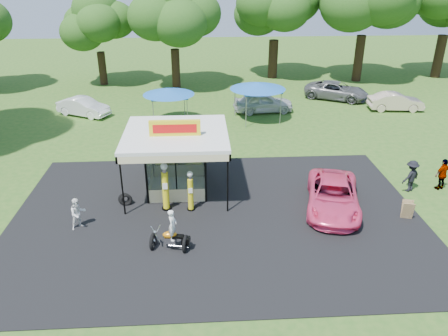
{
  "coord_description": "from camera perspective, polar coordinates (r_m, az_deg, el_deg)",
  "views": [
    {
      "loc": [
        -0.76,
        -16.45,
        11.32
      ],
      "look_at": [
        0.46,
        4.0,
        1.7
      ],
      "focal_mm": 35.0,
      "sensor_mm": 36.0,
      "label": 1
    }
  ],
  "objects": [
    {
      "name": "bg_car_d",
      "position": [
        41.77,
        14.49,
        9.76
      ],
      "size": [
        6.25,
        5.05,
        1.58
      ],
      "primitive_type": "imported",
      "rotation": [
        0.0,
        0.0,
        1.07
      ],
      "color": "slate",
      "rests_on": "ground"
    },
    {
      "name": "gas_station_kiosk",
      "position": [
        23.5,
        -6.15,
        1.05
      ],
      "size": [
        5.4,
        5.4,
        4.18
      ],
      "color": "white",
      "rests_on": "ground"
    },
    {
      "name": "gas_pump_right",
      "position": [
        21.75,
        -4.4,
        -3.12
      ],
      "size": [
        0.41,
        0.41,
        2.18
      ],
      "color": "black",
      "rests_on": "ground"
    },
    {
      "name": "tent_east",
      "position": [
        34.4,
        4.43,
        10.63
      ],
      "size": [
        4.32,
        4.32,
        3.02
      ],
      "rotation": [
        0.0,
        0.0,
        0.22
      ],
      "color": "gray",
      "rests_on": "ground"
    },
    {
      "name": "ground",
      "position": [
        19.98,
        -0.65,
        -9.36
      ],
      "size": [
        120.0,
        120.0,
        0.0
      ],
      "primitive_type": "plane",
      "color": "#2A561B",
      "rests_on": "ground"
    },
    {
      "name": "tent_west",
      "position": [
        33.9,
        -7.25,
        9.84
      ],
      "size": [
        3.92,
        3.92,
        2.74
      ],
      "rotation": [
        0.0,
        0.0,
        0.11
      ],
      "color": "gray",
      "rests_on": "ground"
    },
    {
      "name": "bg_car_e",
      "position": [
        39.98,
        21.5,
        8.07
      ],
      "size": [
        4.62,
        1.94,
        1.48
      ],
      "primitive_type": "imported",
      "rotation": [
        0.0,
        0.0,
        1.49
      ],
      "color": "beige",
      "rests_on": "ground"
    },
    {
      "name": "oak_far_b",
      "position": [
        46.56,
        -16.2,
        17.41
      ],
      "size": [
        7.61,
        7.61,
        9.08
      ],
      "color": "black",
      "rests_on": "ground"
    },
    {
      "name": "gas_pump_left",
      "position": [
        21.84,
        -7.66,
        -2.57
      ],
      "size": [
        0.48,
        0.48,
        2.59
      ],
      "color": "black",
      "rests_on": "ground"
    },
    {
      "name": "spectator_east_b",
      "position": [
        26.6,
        26.66,
        -0.74
      ],
      "size": [
        1.15,
        0.78,
        1.81
      ],
      "primitive_type": "imported",
      "rotation": [
        0.0,
        0.0,
        3.49
      ],
      "color": "gray",
      "rests_on": "ground"
    },
    {
      "name": "bg_car_a",
      "position": [
        37.67,
        -17.89,
        7.61
      ],
      "size": [
        4.67,
        3.4,
        1.47
      ],
      "primitive_type": "imported",
      "rotation": [
        0.0,
        0.0,
        1.1
      ],
      "color": "white",
      "rests_on": "ground"
    },
    {
      "name": "spectator_east_a",
      "position": [
        25.68,
        23.23,
        -0.97
      ],
      "size": [
        1.34,
        1.13,
        1.79
      ],
      "primitive_type": "imported",
      "rotation": [
        0.0,
        0.0,
        3.63
      ],
      "color": "black",
      "rests_on": "ground"
    },
    {
      "name": "pink_sedan",
      "position": [
        22.61,
        14.06,
        -3.55
      ],
      "size": [
        3.74,
        5.85,
        1.5
      ],
      "primitive_type": "imported",
      "rotation": [
        0.0,
        0.0,
        -0.25
      ],
      "color": "#FA437B",
      "rests_on": "ground"
    },
    {
      "name": "kiosk_car",
      "position": [
        26.05,
        -5.84,
        0.42
      ],
      "size": [
        2.82,
        1.13,
        0.96
      ],
      "primitive_type": "imported",
      "rotation": [
        0.0,
        0.0,
        1.57
      ],
      "color": "yellow",
      "rests_on": "ground"
    },
    {
      "name": "asphalt_apron",
      "position": [
        21.65,
        -0.91,
        -6.32
      ],
      "size": [
        20.0,
        14.0,
        0.04
      ],
      "primitive_type": "cube",
      "color": "black",
      "rests_on": "ground"
    },
    {
      "name": "spare_tires",
      "position": [
        23.07,
        -12.78,
        -4.02
      ],
      "size": [
        0.79,
        0.55,
        0.65
      ],
      "rotation": [
        0.0,
        0.0,
        0.17
      ],
      "color": "black",
      "rests_on": "ground"
    },
    {
      "name": "oak_far_c",
      "position": [
        43.54,
        -6.64,
        19.13
      ],
      "size": [
        9.18,
        9.18,
        10.82
      ],
      "color": "black",
      "rests_on": "ground"
    },
    {
      "name": "oak_far_d",
      "position": [
        47.98,
        6.72,
        19.91
      ],
      "size": [
        9.31,
        9.31,
        11.09
      ],
      "color": "black",
      "rests_on": "ground"
    },
    {
      "name": "bg_car_c",
      "position": [
        36.9,
        5.13,
        8.55
      ],
      "size": [
        5.05,
        2.35,
        1.67
      ],
      "primitive_type": "imported",
      "rotation": [
        0.0,
        0.0,
        1.65
      ],
      "color": "silver",
      "rests_on": "ground"
    },
    {
      "name": "spectator_west",
      "position": [
        21.51,
        -18.54,
        -5.65
      ],
      "size": [
        0.96,
        0.92,
        1.55
      ],
      "primitive_type": "imported",
      "rotation": [
        0.0,
        0.0,
        0.64
      ],
      "color": "white",
      "rests_on": "ground"
    },
    {
      "name": "a_frame_sign",
      "position": [
        23.05,
        22.84,
        -5.09
      ],
      "size": [
        0.57,
        0.6,
        0.95
      ],
      "rotation": [
        0.0,
        0.0,
        -0.28
      ],
      "color": "#593819",
      "rests_on": "ground"
    },
    {
      "name": "motorcycle",
      "position": [
        19.08,
        -6.88,
        -8.54
      ],
      "size": [
        1.79,
        1.1,
        2.05
      ],
      "rotation": [
        0.0,
        0.0,
        -0.2
      ],
      "color": "black",
      "rests_on": "ground"
    }
  ]
}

